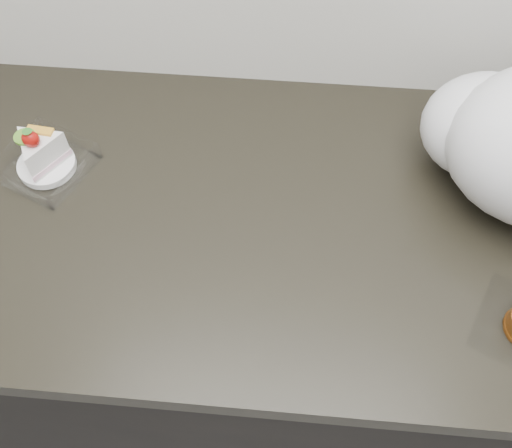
{
  "coord_description": "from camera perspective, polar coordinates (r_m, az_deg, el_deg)",
  "views": [
    {
      "loc": [
        -0.0,
        1.16,
        1.66
      ],
      "look_at": [
        -0.04,
        1.64,
        0.94
      ],
      "focal_mm": 40.0,
      "sensor_mm": 36.0,
      "label": 1
    }
  ],
  "objects": [
    {
      "name": "counter",
      "position": [
        1.32,
        2.17,
        -9.99
      ],
      "size": [
        2.04,
        0.64,
        0.9
      ],
      "color": "black",
      "rests_on": "ground"
    },
    {
      "name": "cake_tray",
      "position": [
        1.03,
        -20.47,
        6.17
      ],
      "size": [
        0.18,
        0.18,
        0.1
      ],
      "rotation": [
        0.0,
        0.0,
        -0.42
      ],
      "color": "white",
      "rests_on": "counter"
    }
  ]
}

